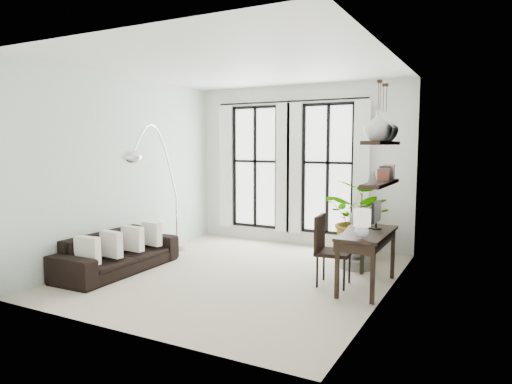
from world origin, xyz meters
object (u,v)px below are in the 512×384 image
Objects in this scene: sofa at (118,252)px; arc_lamp at (156,155)px; buddha at (357,244)px; plant at (362,219)px; desk at (366,237)px; desk_chair at (328,246)px.

arc_lamp is (0.10, 0.85, 1.54)m from sofa.
buddha is at bearing -60.66° from sofa.
buddha is (3.34, 1.96, 0.09)m from sofa.
sofa is at bearing -140.56° from plant.
plant is 1.03× the size of desk.
arc_lamp is (-3.13, -1.82, 1.14)m from plant.
desk is at bearing -73.55° from plant.
plant is 0.77m from buddha.
desk_chair reaches higher than buddha.
desk is at bearing -77.05° from sofa.
arc_lamp is 2.47× the size of buddha.
plant is at bearing 98.30° from buddha.
desk reaches higher than sofa.
arc_lamp reaches higher than desk.
arc_lamp reaches higher than desk_chair.
arc_lamp is at bearing -160.93° from buddha.
sofa is at bearing -149.52° from buddha.
buddha is at bearing 77.47° from desk_chair.
arc_lamp reaches higher than plant.
sofa is 1.55× the size of desk.
sofa is 0.89× the size of arc_lamp.
sofa is 3.87m from buddha.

